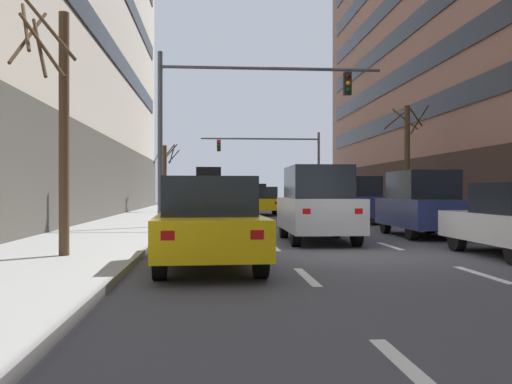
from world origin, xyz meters
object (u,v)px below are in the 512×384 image
Objects in this scene: taxi_driving_3 at (208,223)px; street_tree_0 at (407,159)px; traffic_signal_0 at (228,108)px; traffic_signal_1 at (281,155)px; car_driving_0 at (317,204)px; street_tree_1 at (59,117)px; taxi_driving_2 at (214,199)px; car_parked_2 at (422,204)px; street_tree_2 at (165,176)px; taxi_driving_1 at (262,201)px; car_parked_3 at (358,200)px.

street_tree_0 is at bearing 58.80° from taxi_driving_3.
traffic_signal_0 is 21.66m from traffic_signal_1.
traffic_signal_0 is (0.66, 10.13, 3.65)m from taxi_driving_3.
car_driving_0 is 0.85× the size of street_tree_1.
street_tree_1 is (-3.24, -30.05, 2.08)m from taxi_driving_2.
traffic_signal_1 is at bearing 77.74° from traffic_signal_0.
street_tree_2 is (-9.54, 18.84, 1.36)m from car_parked_2.
taxi_driving_2 is at bearing 89.51° from taxi_driving_3.
street_tree_0 reaches higher than taxi_driving_2.
street_tree_0 is 1.23× the size of street_tree_2.
traffic_signal_0 reaches higher than car_driving_0.
car_parked_2 is 0.99× the size of street_tree_2.
taxi_driving_2 is 6.49m from street_tree_2.
traffic_signal_1 is at bearing 85.15° from car_driving_0.
traffic_signal_1 is at bearing 35.13° from street_tree_2.
car_parked_2 is 7.72m from traffic_signal_0.
taxi_driving_1 is at bearing 79.19° from traffic_signal_0.
street_tree_2 reaches higher than taxi_driving_2.
street_tree_2 is at bearing 155.53° from taxi_driving_1.
taxi_driving_3 is 0.51× the size of traffic_signal_1.
taxi_driving_3 is at bearing -18.50° from street_tree_1.
car_parked_3 is at bearing -68.94° from taxi_driving_2.
car_parked_3 reaches higher than taxi_driving_2.
car_parked_3 is (6.67, 14.42, 0.20)m from taxi_driving_3.
taxi_driving_2 is at bearing 104.75° from car_parked_2.
car_parked_3 is at bearing -67.05° from taxi_driving_1.
traffic_signal_1 is 1.68× the size of street_tree_0.
car_driving_0 is 0.98× the size of taxi_driving_1.
car_driving_0 is at bearing -73.79° from street_tree_2.
car_driving_0 is at bearing 59.68° from taxi_driving_3.
street_tree_2 is (-5.96, 2.71, 1.55)m from taxi_driving_1.
street_tree_1 reaches higher than taxi_driving_3.
traffic_signal_0 reaches higher than car_parked_3.
street_tree_1 is at bearing -130.59° from street_tree_0.
car_parked_2 is 11.38m from street_tree_1.
traffic_signal_1 reaches higher than car_parked_2.
taxi_driving_3 is 10.79m from traffic_signal_0.
traffic_signal_0 is at bearing -88.91° from taxi_driving_2.
taxi_driving_2 reaches higher than taxi_driving_3.
car_parked_2 is 21.16m from street_tree_2.
street_tree_0 reaches higher than car_parked_3.
traffic_signal_1 is 1.71× the size of street_tree_1.
car_parked_2 is at bearing -75.25° from taxi_driving_2.
taxi_driving_2 is at bearing -177.15° from traffic_signal_1.
car_driving_0 is 1.04× the size of car_parked_2.
taxi_driving_1 is 6.73m from street_tree_2.
taxi_driving_1 is at bearing 128.76° from street_tree_0.
car_parked_2 is at bearing 22.72° from car_driving_0.
street_tree_2 reaches higher than car_driving_0.
taxi_driving_3 is 15.89m from car_parked_3.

